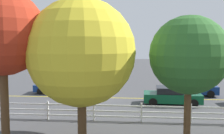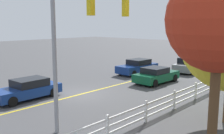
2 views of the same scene
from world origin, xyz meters
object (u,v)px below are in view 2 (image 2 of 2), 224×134
at_px(car_1, 138,67).
at_px(car_3, 190,65).
at_px(car_0, 156,75).
at_px(car_2, 28,89).
at_px(tree_1, 219,20).

relative_size(car_1, car_3, 1.04).
xyz_separation_m(car_0, car_1, (-2.32, -3.71, 0.04)).
relative_size(car_0, car_1, 0.95).
xyz_separation_m(car_0, car_2, (9.98, -3.71, 0.00)).
relative_size(car_1, tree_1, 0.65).
bearing_deg(tree_1, car_3, -151.19).
relative_size(car_1, car_2, 1.03).
bearing_deg(tree_1, car_2, -85.37).
xyz_separation_m(car_1, tree_1, (11.32, 12.13, 4.45)).
bearing_deg(car_2, car_3, 167.31).
bearing_deg(car_3, tree_1, -153.55).
relative_size(car_0, tree_1, 0.62).
bearing_deg(car_0, car_1, 60.39).
xyz_separation_m(car_0, tree_1, (9.00, 8.42, 4.49)).
xyz_separation_m(car_2, tree_1, (-0.98, 12.13, 4.49)).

